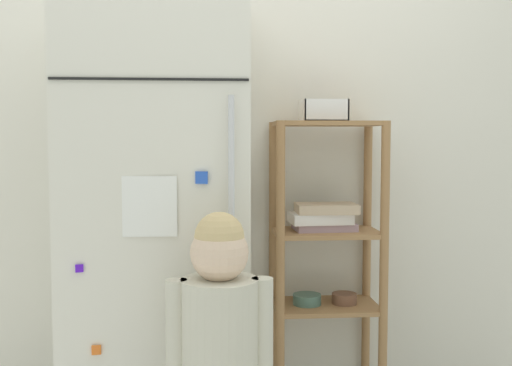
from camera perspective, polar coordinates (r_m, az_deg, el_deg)
The scene contains 5 objects.
kitchen_wall_back at distance 2.64m, azimuth -2.73°, elevation 2.31°, with size 2.63×0.03×2.31m, color silver.
refrigerator at distance 2.32m, azimuth -9.04°, elevation -4.18°, with size 0.65×0.67×1.81m.
child_standing at distance 1.93m, azimuth -3.41°, elevation -14.67°, with size 0.33×0.24×1.02m.
pantry_shelf_unit at distance 2.55m, azimuth 6.52°, elevation -5.86°, with size 0.45×0.30×1.31m.
fruit_bin at distance 2.52m, azimuth 6.49°, elevation 6.63°, with size 0.18×0.16×0.09m.
Camera 1 is at (-0.08, -2.27, 1.24)m, focal length 42.60 mm.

